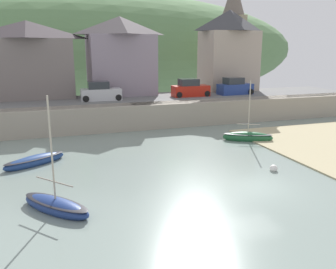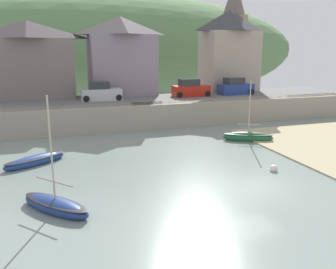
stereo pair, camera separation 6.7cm
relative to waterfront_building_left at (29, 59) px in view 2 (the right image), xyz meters
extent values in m
cube|color=gray|center=(12.72, -25.20, -6.54)|extent=(48.00, 40.00, 0.06)
cube|color=gray|center=(12.72, -8.20, -5.31)|extent=(48.00, 2.40, 2.40)
cube|color=#606060|center=(12.72, -4.50, -4.16)|extent=(48.00, 9.00, 0.10)
ellipsoid|color=#587E4E|center=(11.89, 30.00, 0.79)|extent=(80.00, 44.00, 20.86)
cube|color=slate|center=(0.00, 0.00, -0.98)|extent=(8.96, 5.55, 6.26)
pyramid|color=#433B3F|center=(0.00, 0.00, 3.07)|extent=(9.26, 5.85, 1.84)
cube|color=gray|center=(9.92, 0.00, -0.74)|extent=(7.28, 5.86, 6.74)
pyramid|color=#534C4F|center=(9.92, 0.00, 3.64)|extent=(7.58, 6.16, 2.01)
cube|color=#A59787|center=(23.80, 0.00, -0.45)|extent=(6.50, 4.89, 7.32)
pyramid|color=#3D3E42|center=(23.80, 0.00, 4.49)|extent=(6.80, 5.19, 2.56)
cube|color=gray|center=(26.39, 4.00, 0.69)|extent=(2.80, 2.80, 9.60)
ellipsoid|color=navy|center=(1.67, -24.83, -6.29)|extent=(3.65, 4.04, 0.81)
ellipsoid|color=black|center=(1.67, -24.83, -6.06)|extent=(3.58, 3.96, 0.12)
cylinder|color=#B2A893|center=(1.67, -24.83, -3.38)|extent=(0.09, 0.09, 5.01)
cylinder|color=gray|center=(1.67, -24.83, -5.00)|extent=(1.66, 1.96, 0.07)
ellipsoid|color=#1E5931|center=(17.59, -15.84, -6.24)|extent=(4.24, 2.88, 0.99)
ellipsoid|color=black|center=(17.59, -15.84, -5.96)|extent=(4.15, 2.82, 0.12)
cylinder|color=#B2A893|center=(17.59, -15.84, -3.56)|extent=(0.09, 0.09, 4.36)
cylinder|color=gray|center=(17.59, -15.84, -5.10)|extent=(1.75, 0.93, 0.07)
ellipsoid|color=navy|center=(0.51, -16.95, -6.28)|extent=(4.35, 3.25, 0.82)
ellipsoid|color=black|center=(0.51, -16.95, -6.06)|extent=(4.27, 3.18, 0.12)
cube|color=#BABBBF|center=(6.89, -4.50, -3.51)|extent=(4.14, 1.79, 1.20)
cube|color=#282D33|center=(6.64, -4.50, -2.56)|extent=(2.13, 1.55, 0.80)
cylinder|color=black|center=(8.54, -3.70, -3.79)|extent=(0.64, 0.22, 0.64)
cylinder|color=black|center=(8.54, -5.30, -3.79)|extent=(0.64, 0.22, 0.64)
cylinder|color=black|center=(5.24, -3.70, -3.79)|extent=(0.64, 0.22, 0.64)
cylinder|color=black|center=(5.24, -5.30, -3.79)|extent=(0.64, 0.22, 0.64)
cube|color=#B21E12|center=(16.87, -4.50, -3.51)|extent=(4.11, 1.73, 1.20)
cube|color=#282D33|center=(16.62, -4.50, -2.56)|extent=(2.11, 1.52, 0.80)
cylinder|color=black|center=(18.52, -3.70, -3.79)|extent=(0.64, 0.22, 0.64)
cylinder|color=black|center=(18.52, -5.30, -3.79)|extent=(0.64, 0.22, 0.64)
cylinder|color=black|center=(15.22, -3.70, -3.79)|extent=(0.64, 0.22, 0.64)
cylinder|color=black|center=(15.22, -5.30, -3.79)|extent=(0.64, 0.22, 0.64)
cube|color=navy|center=(22.47, -4.50, -3.51)|extent=(4.22, 2.03, 1.20)
cube|color=#282D33|center=(22.22, -4.50, -2.56)|extent=(2.21, 1.67, 0.80)
cylinder|color=black|center=(24.12, -3.70, -3.79)|extent=(0.64, 0.22, 0.64)
cylinder|color=black|center=(24.12, -5.30, -3.79)|extent=(0.64, 0.22, 0.64)
cylinder|color=black|center=(20.82, -3.70, -3.79)|extent=(0.64, 0.22, 0.64)
cylinder|color=black|center=(20.82, -5.30, -3.79)|extent=(0.64, 0.22, 0.64)
sphere|color=silver|center=(15.15, -23.19, -6.36)|extent=(0.51, 0.51, 0.51)
camera|label=1|loc=(1.76, -41.85, 1.25)|focal=38.38mm
camera|label=2|loc=(1.82, -41.87, 1.25)|focal=38.38mm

